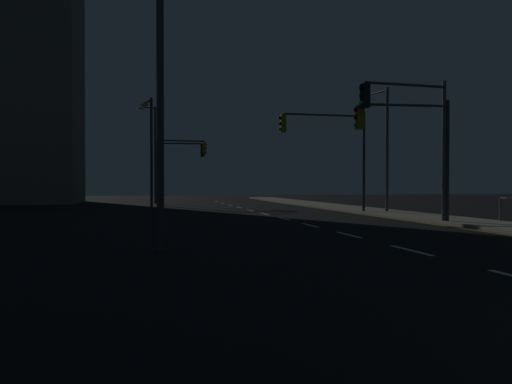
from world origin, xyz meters
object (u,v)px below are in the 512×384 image
traffic_light_near_left (179,160)px  street_lamp_mid_block (382,136)px  traffic_light_near_right (406,135)px  traffic_light_mid_right (180,158)px  street_lamp_across_street (150,143)px  street_lamp_corner (153,146)px  traffic_light_overhead_east (409,121)px  street_lamp_median (170,67)px  traffic_light_far_left (328,139)px

traffic_light_near_left → street_lamp_mid_block: bearing=-50.4°
traffic_light_near_right → traffic_light_mid_right: size_ratio=0.95×
traffic_light_near_left → street_lamp_mid_block: size_ratio=0.73×
traffic_light_mid_right → street_lamp_across_street: 4.52m
traffic_light_mid_right → street_lamp_across_street: size_ratio=0.70×
traffic_light_near_right → street_lamp_corner: street_lamp_corner is taller
traffic_light_overhead_east → street_lamp_median: 11.59m
traffic_light_near_right → traffic_light_far_left: size_ratio=0.89×
traffic_light_mid_right → traffic_light_near_right: bearing=-69.2°
traffic_light_overhead_east → traffic_light_near_left: (-7.90, 20.91, -0.63)m
traffic_light_overhead_east → street_lamp_mid_block: (2.73, 8.05, 0.19)m
street_lamp_across_street → traffic_light_far_left: bearing=-42.8°
street_lamp_across_street → street_lamp_mid_block: bearing=-34.4°
traffic_light_near_left → street_lamp_median: 27.20m
street_lamp_mid_block → street_lamp_corner: 21.51m
traffic_light_near_right → street_lamp_corner: bearing=111.0°
street_lamp_mid_block → street_lamp_across_street: street_lamp_across_street is taller
traffic_light_mid_right → street_lamp_corner: 5.38m
traffic_light_mid_right → traffic_light_overhead_east: bearing=-69.2°
street_lamp_median → street_lamp_across_street: bearing=90.7°
traffic_light_near_right → traffic_light_mid_right: (-7.78, 20.48, 0.02)m
traffic_light_near_right → street_lamp_mid_block: size_ratio=0.72×
street_lamp_corner → traffic_light_far_left: bearing=-62.3°
street_lamp_mid_block → street_lamp_across_street: bearing=145.6°
street_lamp_median → street_lamp_corner: bearing=90.0°
traffic_light_far_left → street_lamp_across_street: size_ratio=0.74×
traffic_light_overhead_east → street_lamp_across_street: bearing=120.9°
traffic_light_mid_right → street_lamp_mid_block: (10.57, -12.61, 0.69)m
traffic_light_near_right → street_lamp_mid_block: bearing=70.5°
street_lamp_across_street → traffic_light_near_right: bearing=-58.9°
traffic_light_mid_right → traffic_light_overhead_east: traffic_light_overhead_east is taller
traffic_light_near_left → traffic_light_far_left: size_ratio=0.90×
traffic_light_near_right → traffic_light_far_left: 7.84m
traffic_light_near_right → street_lamp_across_street: bearing=121.1°
street_lamp_median → street_lamp_corner: street_lamp_corner is taller
traffic_light_mid_right → street_lamp_median: bearing=-94.1°
traffic_light_mid_right → street_lamp_median: (-1.94, -26.88, 0.83)m
traffic_light_overhead_east → traffic_light_near_left: bearing=110.7°
traffic_light_mid_right → traffic_light_far_left: (7.28, -12.67, 0.44)m
street_lamp_median → street_lamp_mid_block: bearing=48.7°
traffic_light_near_right → traffic_light_overhead_east: size_ratio=0.86×
street_lamp_mid_block → street_lamp_median: bearing=-131.3°
traffic_light_overhead_east → street_lamp_across_street: street_lamp_across_street is taller
traffic_light_overhead_east → traffic_light_far_left: bearing=94.0°
street_lamp_mid_block → street_lamp_median: size_ratio=0.92×
traffic_light_overhead_east → traffic_light_far_left: traffic_light_overhead_east is taller
traffic_light_mid_right → traffic_light_overhead_east: 22.11m
traffic_light_mid_right → street_lamp_corner: (-1.95, 4.88, 1.18)m
traffic_light_far_left → street_lamp_median: (-9.22, -14.21, 0.38)m
street_lamp_across_street → traffic_light_overhead_east: bearing=-59.1°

